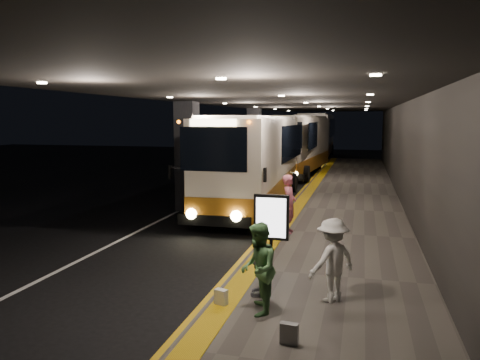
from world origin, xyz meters
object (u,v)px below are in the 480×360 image
at_px(coach_main, 255,164).
at_px(passenger_waiting_green, 258,269).
at_px(passenger_waiting_white, 332,260).
at_px(passenger_boarding, 289,204).
at_px(passenger_waiting_grey, 260,260).
at_px(coach_third, 316,138).
at_px(bag_polka, 289,334).
at_px(stanchion_post, 266,229).
at_px(info_sign, 271,219).
at_px(bag_plain, 221,297).
at_px(coach_second, 297,147).

distance_m(coach_main, passenger_waiting_green, 11.81).
bearing_deg(passenger_waiting_white, passenger_boarding, -117.71).
distance_m(coach_main, passenger_waiting_grey, 10.92).
distance_m(coach_main, coach_third, 25.30).
xyz_separation_m(coach_third, bag_polka, (3.26, -37.83, -1.63)).
height_order(coach_main, coach_third, coach_third).
height_order(bag_polka, stanchion_post, stanchion_post).
distance_m(passenger_boarding, stanchion_post, 1.87).
relative_size(coach_main, coach_third, 0.92).
bearing_deg(stanchion_post, passenger_waiting_grey, -80.47).
bearing_deg(passenger_boarding, info_sign, 178.09).
bearing_deg(coach_third, bag_plain, -88.63).
distance_m(coach_second, coach_third, 13.69).
relative_size(coach_second, info_sign, 6.88).
distance_m(passenger_boarding, passenger_waiting_white, 5.59).
xyz_separation_m(coach_main, stanchion_post, (1.90, -6.99, -1.13)).
bearing_deg(info_sign, stanchion_post, 105.46).
xyz_separation_m(coach_third, passenger_waiting_white, (3.80, -35.84, -0.98)).
relative_size(bag_polka, bag_plain, 1.13).
bearing_deg(coach_second, coach_third, 94.11).
distance_m(coach_second, passenger_waiting_green, 23.23).
bearing_deg(passenger_boarding, coach_main, 19.68).
relative_size(passenger_waiting_green, stanchion_post, 1.70).
distance_m(passenger_waiting_green, stanchion_post, 4.57).
xyz_separation_m(bag_polka, bag_plain, (-1.51, 1.24, -0.02)).
height_order(passenger_waiting_white, passenger_waiting_grey, passenger_waiting_white).
distance_m(passenger_waiting_white, bag_polka, 2.16).
relative_size(coach_third, bag_plain, 42.50).
distance_m(passenger_waiting_grey, stanchion_post, 3.66).
bearing_deg(coach_third, bag_polka, -86.44).
relative_size(coach_second, passenger_waiting_grey, 8.36).
bearing_deg(coach_main, stanchion_post, -77.39).
relative_size(coach_main, info_sign, 6.74).
xyz_separation_m(passenger_waiting_white, bag_polka, (-0.54, -1.99, -0.65)).
bearing_deg(passenger_boarding, coach_third, 0.11).
bearing_deg(passenger_waiting_green, passenger_boarding, 172.78).
bearing_deg(info_sign, passenger_waiting_grey, -85.95).
bearing_deg(bag_polka, info_sign, 105.23).
xyz_separation_m(bag_polka, info_sign, (-1.01, 3.73, 1.03)).
bearing_deg(coach_second, passenger_waiting_green, -79.94).
xyz_separation_m(coach_main, bag_polka, (3.41, -12.53, -1.46)).
bearing_deg(coach_third, coach_main, -91.70).
xyz_separation_m(bag_polka, stanchion_post, (-1.50, 5.54, 0.33)).
height_order(coach_main, bag_polka, coach_main).
height_order(passenger_boarding, bag_polka, passenger_boarding).
distance_m(coach_main, bag_plain, 11.54).
distance_m(coach_main, coach_second, 11.61).
distance_m(passenger_boarding, bag_polka, 7.45).
distance_m(coach_second, bag_plain, 23.01).
xyz_separation_m(coach_second, coach_third, (-0.04, 13.69, 0.13)).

